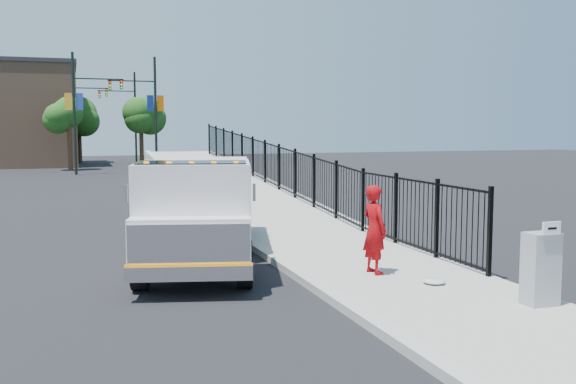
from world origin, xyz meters
name	(u,v)px	position (x,y,z in m)	size (l,w,h in m)	color
ground	(292,274)	(0.00, 0.00, 0.00)	(120.00, 120.00, 0.00)	black
sidewalk	(418,286)	(1.93, -2.00, 0.06)	(3.55, 12.00, 0.12)	#9E998E
curb	(327,293)	(0.00, -2.00, 0.08)	(0.30, 12.00, 0.16)	#ADAAA3
ramp	(223,195)	(2.12, 16.00, 0.00)	(3.95, 24.00, 1.70)	#9E998E
iron_fence	(279,182)	(3.55, 12.00, 0.90)	(0.10, 28.00, 1.80)	black
truck	(199,203)	(-1.65, 1.84, 1.40)	(4.00, 7.62, 2.49)	black
worker	(374,229)	(1.46, -0.99, 1.04)	(0.67, 0.44, 1.85)	#98070B
utility_cabinet	(541,269)	(3.10, -4.04, 0.75)	(0.55, 0.40, 1.25)	gray
arrow_sign	(551,228)	(3.10, -4.26, 1.48)	(0.35, 0.04, 0.22)	white
debris	(434,281)	(2.17, -2.18, 0.17)	(0.44, 0.44, 0.11)	silver
light_pole_0	(79,108)	(-3.92, 31.68, 4.36)	(3.77, 0.22, 8.00)	black
light_pole_1	(151,109)	(0.89, 32.94, 4.36)	(3.78, 0.22, 8.00)	black
light_pole_2	(72,112)	(-4.33, 42.51, 4.36)	(3.77, 0.22, 8.00)	black
light_pole_3	(132,113)	(0.72, 46.21, 4.36)	(3.77, 0.22, 8.00)	black
tree_0	(69,116)	(-4.58, 36.00, 3.92)	(2.26, 2.26, 5.13)	#382314
tree_1	(141,117)	(1.05, 41.67, 3.94)	(2.49, 2.49, 5.24)	#382314
tree_2	(79,117)	(-3.79, 46.41, 3.97)	(3.20, 3.20, 5.60)	#382314
building	(12,116)	(-9.00, 44.00, 4.00)	(10.00, 10.00, 8.00)	#8C664C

